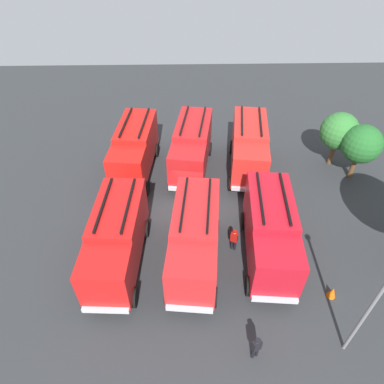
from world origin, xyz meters
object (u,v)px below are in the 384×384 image
(fire_truck_3, at_px, (195,238))
(firefighter_1, at_px, (135,134))
(tree_0, at_px, (339,131))
(lamppost, at_px, (372,305))
(fire_truck_2, at_px, (192,147))
(fire_truck_1, at_px, (117,238))
(tree_1, at_px, (362,144))
(fire_truck_4, at_px, (249,147))
(fire_truck_5, at_px, (270,231))
(traffic_cone_0, at_px, (332,292))
(firefighter_2, at_px, (234,239))
(firefighter_0, at_px, (256,347))
(fire_truck_0, at_px, (135,149))

(fire_truck_3, height_order, firefighter_1, fire_truck_3)
(tree_0, height_order, lamppost, lamppost)
(fire_truck_2, distance_m, lamppost, 16.15)
(fire_truck_1, height_order, tree_1, tree_1)
(fire_truck_4, bearing_deg, fire_truck_5, 6.93)
(fire_truck_5, relative_size, traffic_cone_0, 10.58)
(firefighter_2, bearing_deg, firefighter_0, -152.53)
(fire_truck_1, distance_m, fire_truck_5, 8.69)
(fire_truck_3, relative_size, traffic_cone_0, 10.62)
(fire_truck_3, height_order, fire_truck_4, same)
(fire_truck_3, xyz_separation_m, firefighter_1, (-13.06, -4.81, -1.25))
(fire_truck_0, height_order, firefighter_0, fire_truck_0)
(fire_truck_2, height_order, lamppost, lamppost)
(fire_truck_1, bearing_deg, traffic_cone_0, 80.88)
(tree_0, bearing_deg, fire_truck_4, -84.83)
(firefighter_2, height_order, tree_1, tree_1)
(firefighter_0, bearing_deg, fire_truck_4, 149.34)
(firefighter_2, distance_m, tree_1, 12.33)
(tree_1, distance_m, lamppost, 14.23)
(fire_truck_1, relative_size, lamppost, 1.10)
(firefighter_0, distance_m, firefighter_2, 6.50)
(firefighter_1, bearing_deg, fire_truck_0, -32.98)
(fire_truck_1, xyz_separation_m, firefighter_2, (-0.87, 6.77, -1.25))
(fire_truck_1, relative_size, tree_1, 1.65)
(fire_truck_2, xyz_separation_m, firefighter_1, (-3.93, -4.85, -1.25))
(fire_truck_5, bearing_deg, lamppost, 30.78)
(fire_truck_3, xyz_separation_m, tree_0, (-9.66, 11.36, 0.85))
(fire_truck_3, bearing_deg, traffic_cone_0, 77.28)
(fire_truck_1, height_order, fire_truck_3, same)
(fire_truck_3, bearing_deg, fire_truck_5, 101.36)
(fire_truck_0, xyz_separation_m, fire_truck_3, (8.97, 4.29, 0.00))
(fire_truck_1, bearing_deg, firefighter_0, 54.42)
(fire_truck_5, xyz_separation_m, firefighter_0, (5.99, -1.65, -1.26))
(firefighter_2, height_order, tree_0, tree_0)
(fire_truck_4, height_order, traffic_cone_0, fire_truck_4)
(firefighter_2, relative_size, lamppost, 0.24)
(tree_1, height_order, traffic_cone_0, tree_1)
(fire_truck_4, height_order, firefighter_0, fire_truck_4)
(firefighter_2, height_order, traffic_cone_0, firefighter_2)
(fire_truck_0, height_order, firefighter_1, fire_truck_0)
(fire_truck_3, height_order, tree_1, tree_1)
(fire_truck_0, distance_m, fire_truck_1, 8.92)
(lamppost, bearing_deg, tree_0, 164.05)
(firefighter_2, xyz_separation_m, traffic_cone_0, (3.42, 4.99, -0.55))
(fire_truck_0, xyz_separation_m, firefighter_1, (-4.08, -0.52, -1.25))
(tree_1, height_order, lamppost, lamppost)
(fire_truck_0, relative_size, firefighter_2, 4.56)
(fire_truck_0, bearing_deg, fire_truck_4, 95.85)
(fire_truck_4, distance_m, lamppost, 14.68)
(fire_truck_1, xyz_separation_m, fire_truck_3, (0.06, 4.36, 0.00))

